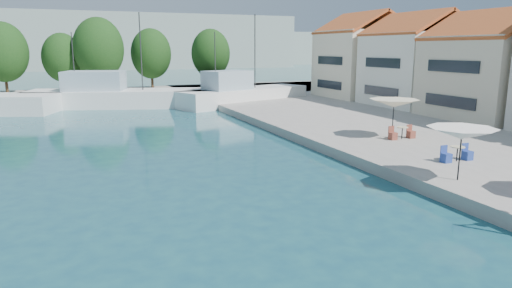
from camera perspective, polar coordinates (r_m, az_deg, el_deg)
name	(u,v)px	position (r m, az deg, el deg)	size (l,w,h in m)	color
quay_right	(502,128)	(38.69, 28.38, 1.74)	(32.00, 92.00, 0.60)	gray
quay_far	(68,96)	(61.44, -22.43, 5.53)	(90.00, 16.00, 0.60)	gray
hill_east	(201,48)	(180.55, -6.94, 11.78)	(140.00, 40.00, 12.00)	gray
building_04	(494,63)	(41.71, 27.63, 8.99)	(9.00, 8.80, 9.20)	beige
building_05	(416,58)	(48.06, 19.41, 10.16)	(8.40, 8.80, 9.70)	white
building_06	(362,54)	(55.14, 13.17, 10.91)	(9.00, 8.80, 10.20)	#F7E7C6
trawler_03	(119,97)	(51.00, -16.72, 5.67)	(20.50, 10.63, 10.20)	silver
trawler_04	(242,95)	(50.64, -1.82, 6.12)	(16.31, 9.28, 10.20)	white
tree_04	(3,52)	(65.54, -29.08, 10.01)	(5.94, 5.94, 8.80)	#3F2B19
tree_05	(62,58)	(65.63, -23.06, 9.91)	(5.09, 5.09, 7.53)	#3F2B19
tree_06	(99,49)	(63.84, -19.07, 11.20)	(6.42, 6.42, 9.51)	#3F2B19
tree_07	(151,54)	(66.98, -12.99, 10.94)	(5.60, 5.60, 8.29)	#3F2B19
tree_08	(211,53)	(67.99, -5.68, 11.21)	(5.62, 5.62, 8.31)	#3F2B19
umbrella_white	(462,134)	(21.12, 24.33, 1.20)	(2.90, 2.90, 2.29)	black
umbrella_cream	(394,103)	(29.96, 16.86, 4.91)	(3.09, 3.09, 2.44)	black
cafe_table_02	(457,156)	(25.00, 23.82, -1.34)	(1.82, 0.70, 0.76)	black
cafe_table_03	(402,134)	(29.90, 17.79, 1.15)	(1.82, 0.70, 0.76)	black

